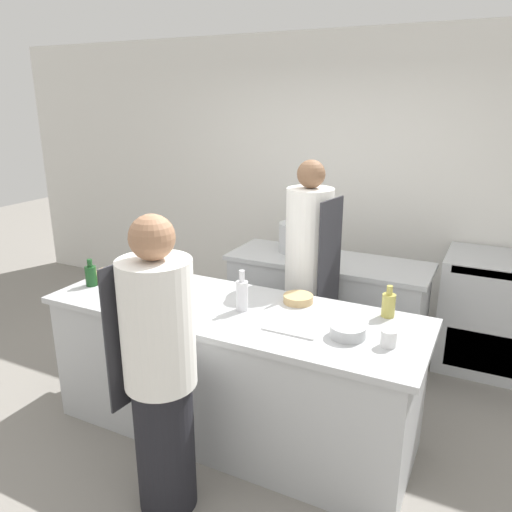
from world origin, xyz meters
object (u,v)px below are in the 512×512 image
at_px(chef_at_stove, 308,279).
at_px(bottle_sauce, 91,275).
at_px(bowl_mixing_large, 348,331).
at_px(oven_range, 500,314).
at_px(bottle_cooking_oil, 163,285).
at_px(bottle_olive_oil, 159,270).
at_px(chef_at_prep_near, 160,372).
at_px(bottle_vinegar, 242,294).
at_px(bottle_wine, 388,304).
at_px(bowl_prep_small, 112,275).
at_px(bowl_ceramic_blue, 298,299).
at_px(cup, 389,338).
at_px(stockpot, 296,237).

bearing_deg(chef_at_stove, bottle_sauce, -48.67).
relative_size(bottle_sauce, bowl_mixing_large, 0.96).
height_order(oven_range, bottle_cooking_oil, bottle_cooking_oil).
relative_size(bottle_olive_oil, bottle_cooking_oil, 1.00).
xyz_separation_m(chef_at_prep_near, chef_at_stove, (0.26, 1.48, 0.07)).
bearing_deg(bowl_mixing_large, bottle_vinegar, 174.75).
height_order(chef_at_prep_near, bottle_sauce, chef_at_prep_near).
relative_size(oven_range, bowl_mixing_large, 4.73).
relative_size(bottle_cooking_oil, bottle_sauce, 1.41).
distance_m(oven_range, bottle_wine, 1.64).
height_order(chef_at_stove, bottle_vinegar, chef_at_stove).
height_order(bottle_sauce, bowl_prep_small, bottle_sauce).
relative_size(bottle_vinegar, bottle_sauce, 1.35).
xyz_separation_m(bottle_vinegar, bowl_mixing_large, (0.71, -0.07, -0.07)).
xyz_separation_m(bowl_mixing_large, bowl_prep_small, (-1.84, 0.13, -0.00)).
bearing_deg(bowl_ceramic_blue, bowl_prep_small, -171.79).
bearing_deg(bottle_wine, bottle_vinegar, -159.62).
height_order(oven_range, chef_at_prep_near, chef_at_prep_near).
relative_size(chef_at_prep_near, bowl_ceramic_blue, 8.56).
bearing_deg(bottle_sauce, bottle_olive_oil, 28.51).
distance_m(chef_at_prep_near, bowl_prep_small, 1.33).
bearing_deg(bottle_sauce, bowl_prep_small, 77.19).
distance_m(bottle_olive_oil, bowl_prep_small, 0.40).
relative_size(oven_range, cup, 10.46).
bearing_deg(bottle_cooking_oil, stockpot, 76.14).
distance_m(chef_at_prep_near, bowl_ceramic_blue, 1.09).
xyz_separation_m(chef_at_stove, bottle_olive_oil, (-0.92, -0.60, 0.12)).
bearing_deg(bowl_ceramic_blue, chef_at_prep_near, -109.41).
distance_m(bottle_wine, cup, 0.40).
xyz_separation_m(chef_at_prep_near, stockpot, (-0.09, 2.08, 0.20)).
bearing_deg(bottle_olive_oil, stockpot, 64.57).
bearing_deg(bowl_ceramic_blue, chef_at_stove, 102.82).
distance_m(bottle_vinegar, bowl_prep_small, 1.14).
bearing_deg(chef_at_stove, bottle_cooking_oil, -30.47).
bearing_deg(bottle_sauce, bottle_cooking_oil, -0.29).
xyz_separation_m(chef_at_prep_near, cup, (1.02, 0.68, 0.12)).
height_order(bowl_ceramic_blue, stockpot, stockpot).
bearing_deg(stockpot, chef_at_stove, -60.20).
xyz_separation_m(bottle_olive_oil, stockpot, (0.57, 1.20, 0.02)).
distance_m(oven_range, stockpot, 1.81).
bearing_deg(chef_at_stove, bowl_mixing_large, 43.94).
distance_m(chef_at_prep_near, bottle_wine, 1.42).
bearing_deg(oven_range, bowl_mixing_large, -113.75).
bearing_deg(bottle_cooking_oil, bowl_prep_small, 164.09).
bearing_deg(oven_range, bottle_wine, -114.65).
xyz_separation_m(bottle_cooking_oil, cup, (1.47, 0.03, -0.06)).
relative_size(chef_at_stove, bottle_vinegar, 6.72).
relative_size(bottle_vinegar, bowl_ceramic_blue, 1.36).
xyz_separation_m(oven_range, chef_at_stove, (-1.33, -1.01, 0.42)).
relative_size(oven_range, stockpot, 3.20).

